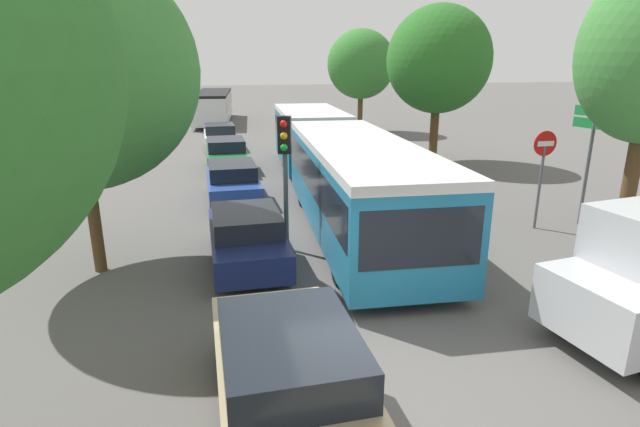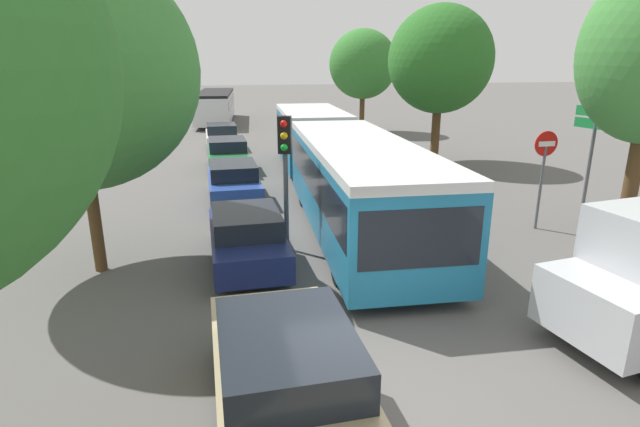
{
  "view_description": "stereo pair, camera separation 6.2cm",
  "coord_description": "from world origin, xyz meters",
  "px_view_note": "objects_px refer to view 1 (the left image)",
  "views": [
    {
      "loc": [
        -2.27,
        -6.06,
        4.65
      ],
      "look_at": [
        0.2,
        4.95,
        1.2
      ],
      "focal_mm": 28.0,
      "sensor_mm": 36.0,
      "label": 1
    },
    {
      "loc": [
        -2.21,
        -6.07,
        4.65
      ],
      "look_at": [
        0.2,
        4.95,
        1.2
      ],
      "focal_mm": 28.0,
      "sensor_mm": 36.0,
      "label": 2
    }
  ],
  "objects_px": {
    "articulated_bus": "(333,157)",
    "tree_right_far": "(362,66)",
    "direction_sign_post": "(592,138)",
    "tree_left_mid": "(76,78)",
    "queued_car_navy": "(247,237)",
    "city_bus_rear": "(214,105)",
    "no_entry_sign": "(542,165)",
    "queued_car_tan": "(289,378)",
    "queued_car_blue": "(233,182)",
    "queued_car_white": "(220,136)",
    "tree_right_mid": "(439,63)",
    "traffic_light": "(285,154)",
    "queued_car_green": "(226,154)"
  },
  "relations": [
    {
      "from": "articulated_bus",
      "to": "no_entry_sign",
      "type": "xyz_separation_m",
      "value": [
        4.95,
        -4.44,
        0.37
      ]
    },
    {
      "from": "tree_right_far",
      "to": "queued_car_white",
      "type": "bearing_deg",
      "value": -152.27
    },
    {
      "from": "queued_car_blue",
      "to": "queued_car_green",
      "type": "xyz_separation_m",
      "value": [
        0.02,
        5.4,
        0.02
      ]
    },
    {
      "from": "no_entry_sign",
      "to": "articulated_bus",
      "type": "bearing_deg",
      "value": -131.88
    },
    {
      "from": "direction_sign_post",
      "to": "tree_left_mid",
      "type": "distance_m",
      "value": 13.39
    },
    {
      "from": "queued_car_blue",
      "to": "tree_right_mid",
      "type": "distance_m",
      "value": 11.63
    },
    {
      "from": "queued_car_blue",
      "to": "traffic_light",
      "type": "xyz_separation_m",
      "value": [
        1.08,
        -4.98,
        1.81
      ]
    },
    {
      "from": "queued_car_white",
      "to": "city_bus_rear",
      "type": "bearing_deg",
      "value": -0.56
    },
    {
      "from": "city_bus_rear",
      "to": "queued_car_navy",
      "type": "height_order",
      "value": "city_bus_rear"
    },
    {
      "from": "city_bus_rear",
      "to": "direction_sign_post",
      "type": "xyz_separation_m",
      "value": [
        10.07,
        -28.81,
        1.17
      ]
    },
    {
      "from": "tree_right_far",
      "to": "no_entry_sign",
      "type": "bearing_deg",
      "value": -93.17
    },
    {
      "from": "queued_car_tan",
      "to": "queued_car_navy",
      "type": "xyz_separation_m",
      "value": [
        -0.09,
        5.7,
        -0.07
      ]
    },
    {
      "from": "articulated_bus",
      "to": "queued_car_navy",
      "type": "relative_size",
      "value": 4.53
    },
    {
      "from": "city_bus_rear",
      "to": "queued_car_blue",
      "type": "relative_size",
      "value": 2.87
    },
    {
      "from": "queued_car_navy",
      "to": "direction_sign_post",
      "type": "distance_m",
      "value": 10.14
    },
    {
      "from": "queued_car_white",
      "to": "tree_right_far",
      "type": "xyz_separation_m",
      "value": [
        9.63,
        5.06,
        3.66
      ]
    },
    {
      "from": "no_entry_sign",
      "to": "queued_car_blue",
      "type": "bearing_deg",
      "value": -119.95
    },
    {
      "from": "direction_sign_post",
      "to": "tree_right_far",
      "type": "height_order",
      "value": "tree_right_far"
    },
    {
      "from": "city_bus_rear",
      "to": "tree_right_far",
      "type": "height_order",
      "value": "tree_right_far"
    },
    {
      "from": "queued_car_navy",
      "to": "queued_car_tan",
      "type": "bearing_deg",
      "value": -179.96
    },
    {
      "from": "direction_sign_post",
      "to": "tree_left_mid",
      "type": "relative_size",
      "value": 0.52
    },
    {
      "from": "tree_left_mid",
      "to": "queued_car_blue",
      "type": "bearing_deg",
      "value": 57.91
    },
    {
      "from": "tree_right_far",
      "to": "tree_right_mid",
      "type": "bearing_deg",
      "value": -89.02
    },
    {
      "from": "queued_car_tan",
      "to": "queued_car_blue",
      "type": "bearing_deg",
      "value": -0.34
    },
    {
      "from": "queued_car_white",
      "to": "tree_right_far",
      "type": "bearing_deg",
      "value": -63.11
    },
    {
      "from": "queued_car_tan",
      "to": "direction_sign_post",
      "type": "distance_m",
      "value": 12.02
    },
    {
      "from": "city_bus_rear",
      "to": "direction_sign_post",
      "type": "distance_m",
      "value": 30.55
    },
    {
      "from": "queued_car_green",
      "to": "direction_sign_post",
      "type": "distance_m",
      "value": 14.33
    },
    {
      "from": "queued_car_green",
      "to": "traffic_light",
      "type": "bearing_deg",
      "value": -175.0
    },
    {
      "from": "traffic_light",
      "to": "no_entry_sign",
      "type": "distance_m",
      "value": 7.34
    },
    {
      "from": "articulated_bus",
      "to": "queued_car_tan",
      "type": "height_order",
      "value": "articulated_bus"
    },
    {
      "from": "articulated_bus",
      "to": "city_bus_rear",
      "type": "xyz_separation_m",
      "value": [
        -3.57,
        24.44,
        -0.12
      ]
    },
    {
      "from": "queued_car_navy",
      "to": "queued_car_green",
      "type": "distance_m",
      "value": 11.14
    },
    {
      "from": "no_entry_sign",
      "to": "tree_left_mid",
      "type": "bearing_deg",
      "value": -87.72
    },
    {
      "from": "queued_car_navy",
      "to": "queued_car_green",
      "type": "relative_size",
      "value": 0.96
    },
    {
      "from": "queued_car_white",
      "to": "tree_right_far",
      "type": "distance_m",
      "value": 11.47
    },
    {
      "from": "articulated_bus",
      "to": "tree_right_mid",
      "type": "bearing_deg",
      "value": 134.0
    },
    {
      "from": "queued_car_blue",
      "to": "queued_car_white",
      "type": "xyz_separation_m",
      "value": [
        -0.07,
        11.12,
        0.01
      ]
    },
    {
      "from": "queued_car_white",
      "to": "tree_right_mid",
      "type": "relative_size",
      "value": 0.56
    },
    {
      "from": "queued_car_blue",
      "to": "tree_right_mid",
      "type": "bearing_deg",
      "value": -63.69
    },
    {
      "from": "articulated_bus",
      "to": "city_bus_rear",
      "type": "relative_size",
      "value": 1.57
    },
    {
      "from": "queued_car_navy",
      "to": "queued_car_blue",
      "type": "bearing_deg",
      "value": -0.71
    },
    {
      "from": "city_bus_rear",
      "to": "tree_left_mid",
      "type": "height_order",
      "value": "tree_left_mid"
    },
    {
      "from": "city_bus_rear",
      "to": "queued_car_white",
      "type": "xyz_separation_m",
      "value": [
        0.06,
        -12.93,
        -0.69
      ]
    },
    {
      "from": "articulated_bus",
      "to": "tree_right_far",
      "type": "bearing_deg",
      "value": 163.22
    },
    {
      "from": "tree_left_mid",
      "to": "tree_right_far",
      "type": "distance_m",
      "value": 25.04
    },
    {
      "from": "traffic_light",
      "to": "no_entry_sign",
      "type": "xyz_separation_m",
      "value": [
        7.31,
        0.14,
        -0.62
      ]
    },
    {
      "from": "queued_car_tan",
      "to": "city_bus_rear",
      "type": "bearing_deg",
      "value": -0.46
    },
    {
      "from": "traffic_light",
      "to": "direction_sign_post",
      "type": "xyz_separation_m",
      "value": [
        8.86,
        0.2,
        0.05
      ]
    },
    {
      "from": "tree_left_mid",
      "to": "queued_car_navy",
      "type": "bearing_deg",
      "value": -7.43
    }
  ]
}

